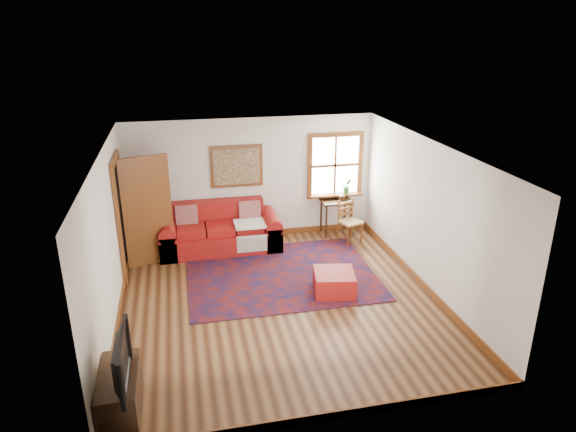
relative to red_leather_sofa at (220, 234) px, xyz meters
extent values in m
plane|color=#3B1F0F|center=(0.72, -2.30, -0.30)|extent=(5.50, 5.50, 0.00)
cube|color=silver|center=(0.72, 0.45, 0.95)|extent=(5.00, 0.04, 2.50)
cube|color=silver|center=(0.72, -5.05, 0.95)|extent=(5.00, 0.04, 2.50)
cube|color=silver|center=(-1.78, -2.30, 0.95)|extent=(0.04, 5.50, 2.50)
cube|color=silver|center=(3.22, -2.30, 0.95)|extent=(0.04, 5.50, 2.50)
cube|color=white|center=(0.72, -2.30, 2.20)|extent=(5.00, 5.50, 0.04)
cube|color=brown|center=(0.72, 0.44, -0.24)|extent=(5.00, 0.03, 0.12)
cube|color=brown|center=(-1.77, -2.30, -0.24)|extent=(0.03, 5.50, 0.12)
cube|color=brown|center=(3.20, -2.30, -0.24)|extent=(0.03, 5.50, 0.12)
cube|color=white|center=(2.47, 0.44, 1.15)|extent=(1.00, 0.02, 1.20)
cube|color=brown|center=(2.47, 0.42, 1.79)|extent=(1.18, 0.06, 0.09)
cube|color=brown|center=(2.47, 0.42, 0.50)|extent=(1.18, 0.06, 0.09)
cube|color=brown|center=(1.92, 0.42, 1.15)|extent=(0.09, 0.06, 1.20)
cube|color=brown|center=(3.01, 0.42, 1.15)|extent=(0.09, 0.06, 1.20)
cube|color=brown|center=(2.47, 0.42, 1.15)|extent=(1.00, 0.04, 0.05)
cube|color=brown|center=(2.47, 0.35, 0.53)|extent=(1.15, 0.20, 0.04)
imported|color=#2A6F26|center=(2.72, 0.33, 0.71)|extent=(0.18, 0.15, 0.33)
cube|color=black|center=(-1.77, -0.70, 0.72)|extent=(0.02, 0.90, 2.05)
cube|color=brown|center=(-1.74, -1.19, 0.72)|extent=(0.06, 0.09, 2.05)
cube|color=brown|center=(-1.74, -0.20, 0.72)|extent=(0.06, 0.09, 2.05)
cube|color=brown|center=(-1.74, -0.70, 1.79)|extent=(0.06, 1.08, 0.09)
cube|color=brown|center=(-1.32, -0.40, 0.72)|extent=(0.86, 0.35, 2.05)
cube|color=silver|center=(-1.32, -0.40, 0.82)|extent=(0.56, 0.22, 1.33)
cube|color=brown|center=(0.42, 0.43, 1.25)|extent=(1.05, 0.04, 0.85)
cube|color=tan|center=(0.42, 0.40, 1.25)|extent=(0.92, 0.03, 0.72)
cube|color=#54110C|center=(0.94, -1.40, -0.29)|extent=(3.31, 2.65, 0.02)
cube|color=maroon|center=(0.00, -0.06, -0.10)|extent=(2.34, 0.97, 0.41)
cube|color=maroon|center=(0.00, 0.29, 0.36)|extent=(1.82, 0.26, 0.51)
cube|color=maroon|center=(-1.01, -0.06, -0.05)|extent=(0.33, 0.97, 0.51)
cube|color=maroon|center=(1.00, -0.06, -0.05)|extent=(0.33, 0.97, 0.51)
cube|color=orange|center=(-0.62, 0.12, 0.39)|extent=(0.43, 0.21, 0.44)
cube|color=orange|center=(0.62, 0.12, 0.39)|extent=(0.43, 0.21, 0.44)
cube|color=silver|center=(0.56, -0.24, 0.26)|extent=(0.59, 0.53, 0.04)
cube|color=maroon|center=(1.67, -2.22, -0.12)|extent=(0.76, 0.76, 0.37)
cube|color=#301D10|center=(2.45, 0.22, 0.43)|extent=(0.63, 0.47, 0.04)
cylinder|color=#301D10|center=(2.19, 0.03, 0.05)|extent=(0.04, 0.04, 0.71)
cylinder|color=#301D10|center=(2.72, 0.03, 0.05)|extent=(0.04, 0.04, 0.71)
cylinder|color=#301D10|center=(2.19, 0.42, 0.05)|extent=(0.04, 0.04, 0.71)
cylinder|color=#301D10|center=(2.72, 0.42, 0.05)|extent=(0.04, 0.04, 0.71)
cube|color=tan|center=(2.61, -0.25, 0.13)|extent=(0.51, 0.50, 0.04)
cylinder|color=brown|center=(2.50, -0.46, -0.10)|extent=(0.04, 0.04, 0.42)
cylinder|color=brown|center=(2.83, -0.35, -0.10)|extent=(0.04, 0.04, 0.42)
cylinder|color=brown|center=(2.39, -0.16, 0.13)|extent=(0.04, 0.04, 0.87)
cylinder|color=brown|center=(2.72, -0.04, 0.13)|extent=(0.04, 0.04, 0.87)
cube|color=brown|center=(2.56, -0.10, 0.37)|extent=(0.34, 0.15, 0.26)
cube|color=#301D10|center=(-1.55, -4.39, -0.04)|extent=(0.43, 0.96, 0.53)
imported|color=black|center=(-1.53, -4.53, 0.50)|extent=(0.13, 0.97, 0.56)
cylinder|color=silver|center=(-1.50, -4.03, 0.31)|extent=(0.12, 0.12, 0.18)
cylinder|color=#FFA53F|center=(-1.50, -4.03, 0.28)|extent=(0.07, 0.07, 0.12)
camera|label=1|loc=(-0.70, -9.44, 3.92)|focal=32.00mm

